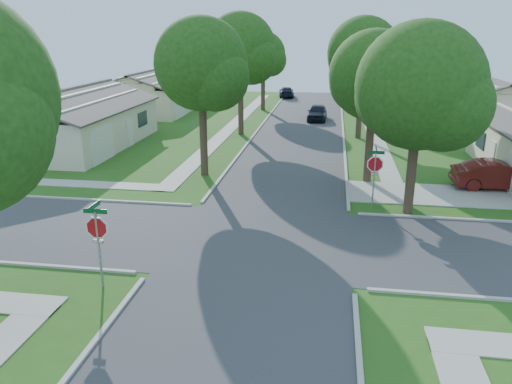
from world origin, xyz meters
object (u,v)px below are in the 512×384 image
Objects in this scene: tree_w_near at (202,69)px; tree_w_mid at (241,52)px; stop_sign_ne at (375,167)px; tree_e_far at (357,52)px; car_curb_west at (286,92)px; stop_sign_sw at (97,231)px; house_nw_near at (74,125)px; tree_e_near at (375,80)px; tree_w_far at (264,56)px; house_nw_far at (154,96)px; car_driveway at (498,175)px; tree_e_mid at (364,56)px; house_ne_far at (483,107)px; car_curb_east at (317,112)px; tree_ne_corner at (421,92)px.

tree_w_mid is (0.00, 12.00, 0.37)m from tree_w_near.
stop_sign_ne is 29.57m from tree_e_far.
car_curb_west is (1.44, 35.71, -5.48)m from tree_w_near.
tree_w_near is (0.06, 13.71, 4.08)m from stop_sign_sw.
stop_sign_ne is at bearing -26.46° from house_nw_near.
stop_sign_ne is 0.36× the size of tree_e_near.
tree_w_far is (-0.01, 13.00, -0.98)m from tree_w_mid.
tree_e_near reaches higher than house_nw_far.
tree_e_far is 26.70m from car_driveway.
car_driveway is at bearing -75.07° from tree_e_far.
tree_e_mid reaches higher than house_ne_far.
tree_w_near is 21.19m from car_curb_east.
house_nw_near is at bearing 153.54° from stop_sign_ne.
house_nw_far is (-11.29, 36.70, -0.51)m from stop_sign_sw.
tree_e_far is 21.31m from house_nw_far.
tree_ne_corner is at bearing 128.49° from car_driveway.
tree_w_mid is (-9.39, -13.00, 0.51)m from tree_e_far.
car_curb_east is at bearing -123.54° from tree_e_far.
stop_sign_sw is at bearing -103.73° from tree_e_far.
tree_e_near is at bearing -51.95° from tree_w_mid.
tree_e_mid is at bearing 69.80° from stop_sign_sw.
house_nw_far is (0.00, 17.00, 0.00)m from house_nw_near.
tree_e_far is at bearing 58.02° from car_curb_east.
house_nw_far is (-11.35, 22.99, -4.60)m from tree_w_near.
stop_sign_ne is 0.22× the size of house_nw_near.
tree_w_mid reaches higher than stop_sign_sw.
car_driveway is (6.75, -25.31, -5.21)m from tree_e_far.
tree_e_mid is 15.07m from car_driveway.
house_nw_near is (-20.69, 10.30, -0.51)m from stop_sign_ne.
tree_w_mid is at bearing 79.97° from car_curb_west.
tree_e_mid is 16.06m from tree_w_far.
tree_w_near is 1.93× the size of car_driveway.
tree_w_near is at bearing 180.00° from tree_e_near.
house_nw_far is (-20.69, 27.30, -0.51)m from stop_sign_ne.
house_nw_far is 2.92× the size of car_driveway.
car_curb_east is at bearing 52.60° from tree_w_mid.
stop_sign_sw is 0.33× the size of tree_w_near.
tree_ne_corner is (11.00, -4.80, -0.52)m from tree_w_near.
house_nw_near reaches higher than car_driveway.
tree_w_mid reaches higher than tree_ne_corner.
tree_e_near is 5.06m from tree_ne_corner.
house_ne_far is 2.92× the size of car_driveway.
house_ne_far is 14.82m from car_curb_east.
tree_w_near is (-9.40, 0.00, 0.47)m from tree_e_near.
house_ne_far is (11.24, 19.99, -4.13)m from tree_e_near.
car_driveway is at bearing -2.59° from tree_e_near.
tree_e_far is 1.01× the size of tree_ne_corner.
tree_w_near reaches higher than car_curb_west.
stop_sign_ne is 30.96m from tree_w_far.
tree_w_mid reaches higher than car_driveway.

